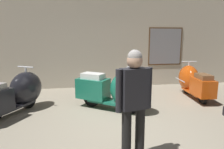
{
  "coord_description": "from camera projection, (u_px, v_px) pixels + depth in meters",
  "views": [
    {
      "loc": [
        -0.71,
        -3.31,
        1.7
      ],
      "look_at": [
        0.03,
        1.61,
        0.77
      ],
      "focal_mm": 32.52,
      "sensor_mm": 36.0,
      "label": 1
    }
  ],
  "objects": [
    {
      "name": "scooter_1",
      "position": [
        118.0,
        90.0,
        4.64
      ],
      "size": [
        1.76,
        1.43,
        1.09
      ],
      "rotation": [
        0.0,
        0.0,
        -0.61
      ],
      "color": "black",
      "rests_on": "ground"
    },
    {
      "name": "scooter_0",
      "position": [
        17.0,
        93.0,
        4.55
      ],
      "size": [
        1.23,
        1.69,
        1.02
      ],
      "rotation": [
        0.0,
        0.0,
        1.06
      ],
      "color": "black",
      "rests_on": "ground"
    },
    {
      "name": "visitor_0",
      "position": [
        134.0,
        99.0,
        2.67
      ],
      "size": [
        0.51,
        0.3,
        1.54
      ],
      "rotation": [
        0.0,
        0.0,
        1.8
      ],
      "color": "black",
      "rests_on": "ground"
    },
    {
      "name": "ground_plane",
      "position": [
        124.0,
        133.0,
        3.63
      ],
      "size": [
        60.0,
        60.0,
        0.0
      ],
      "primitive_type": "plane",
      "color": "gray"
    },
    {
      "name": "scooter_2",
      "position": [
        192.0,
        81.0,
        5.79
      ],
      "size": [
        0.6,
        1.66,
        0.99
      ],
      "rotation": [
        0.0,
        0.0,
        1.48
      ],
      "color": "black",
      "rests_on": "ground"
    },
    {
      "name": "showroom_back_wall",
      "position": [
        103.0,
        38.0,
        6.79
      ],
      "size": [
        18.0,
        0.24,
        3.3
      ],
      "color": "#BCB29E",
      "rests_on": "ground"
    }
  ]
}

